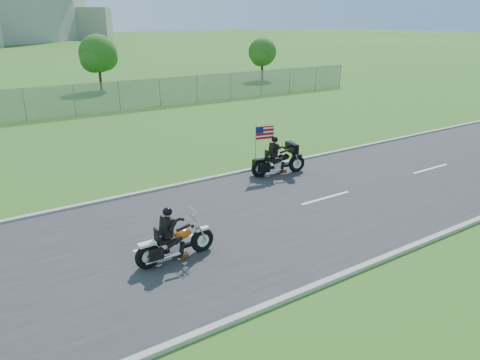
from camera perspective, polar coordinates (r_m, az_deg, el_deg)
ground at (r=14.31m, az=-1.24°, el=-5.61°), size 420.00×420.00×0.00m
road at (r=14.30m, az=-1.24°, el=-5.54°), size 120.00×8.00×0.04m
curb_north at (r=17.58m, az=-8.43°, el=-0.82°), size 120.00×0.18×0.12m
curb_south at (r=11.49m, az=10.05°, el=-12.32°), size 120.00×0.18×0.12m
tree_fence_near at (r=43.11m, az=-16.86°, el=14.33°), size 3.52×3.28×4.75m
tree_fence_far at (r=48.73m, az=2.75°, el=15.17°), size 3.08×2.87×4.20m
motorcycle_lead at (r=12.28m, az=-8.01°, el=-7.68°), size 2.27×0.56×1.53m
motorcycle_follow at (r=18.79m, az=4.69°, el=2.24°), size 2.37×0.97×1.99m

